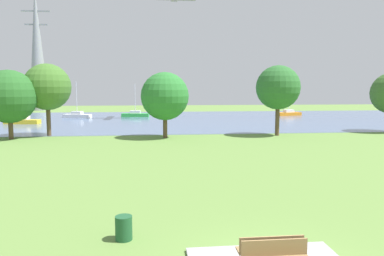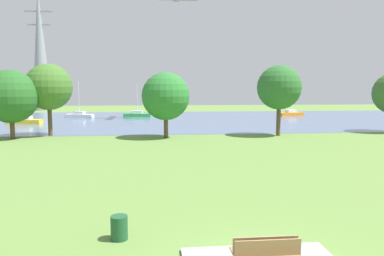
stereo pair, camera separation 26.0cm
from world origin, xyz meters
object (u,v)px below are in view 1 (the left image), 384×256
Objects in this scene: sailboat_yellow at (22,121)px; bench_facing_water at (270,252)px; sailboat_white at (77,115)px; tree_east_near at (9,97)px; tree_mid_shore at (47,87)px; electricity_pylon at (37,49)px; litter_bin at (124,228)px; sailboat_orange at (289,113)px; tree_west_near at (165,96)px; sailboat_green at (135,114)px; tree_east_far at (278,88)px.

bench_facing_water is at bearing -63.92° from sailboat_yellow.
tree_east_near reaches higher than sailboat_white.
tree_mid_shore reaches higher than tree_east_near.
electricity_pylon is (-12.45, 51.12, 9.98)m from tree_east_near.
litter_bin is at bearing -77.05° from sailboat_white.
tree_mid_shore is (3.05, 2.15, 0.94)m from tree_east_near.
bench_facing_water is at bearing -73.51° from sailboat_white.
sailboat_orange is 0.22× the size of electricity_pylon.
bench_facing_water is 0.34× the size of sailboat_yellow.
litter_bin is 59.68m from sailboat_orange.
electricity_pylon is at bearing 118.15° from tree_west_near.
tree_west_near is at bearing -130.01° from sailboat_orange.
tree_mid_shore is at bearing -61.83° from sailboat_yellow.
electricity_pylon reaches higher than tree_west_near.
tree_west_near is 0.23× the size of electricity_pylon.
sailboat_yellow is at bearing -142.79° from sailboat_green.
electricity_pylon reaches higher than sailboat_white.
sailboat_green is at bearing 68.67° from tree_east_near.
sailboat_orange is 0.82× the size of tree_mid_shore.
sailboat_green is 0.87× the size of tree_east_near.
sailboat_green is 0.21× the size of electricity_pylon.
bench_facing_water is 0.30× the size of sailboat_green.
sailboat_yellow is 0.79× the size of tree_east_near.
sailboat_white is at bearing 94.78° from tree_mid_shore.
electricity_pylon reaches higher than litter_bin.
tree_east_far reaches higher than tree_west_near.
electricity_pylon is (-29.67, 79.25, 13.71)m from bench_facing_water.
sailboat_green is 0.78× the size of tree_mid_shore.
sailboat_yellow is 0.81× the size of tree_west_near.
tree_west_near reaches higher than sailboat_green.
tree_east_near is at bearing -144.56° from sailboat_orange.
sailboat_green reaches higher than litter_bin.
bench_facing_water is 49.36m from sailboat_yellow.
electricity_pylon is at bearing 110.52° from bench_facing_water.
sailboat_orange is (43.68, 11.70, 0.01)m from sailboat_yellow.
tree_east_far is 65.40m from electricity_pylon.
bench_facing_water is 33.77m from tree_mid_shore.
tree_west_near reaches higher than sailboat_white.
sailboat_white is at bearing 87.86° from tree_east_near.
bench_facing_water is 2.25× the size of litter_bin.
sailboat_yellow is (-15.35, -11.65, -0.01)m from sailboat_green.
tree_west_near is at bearing -177.33° from tree_east_far.
sailboat_green is (-6.35, 55.98, -0.02)m from bench_facing_water.
tree_mid_shore is 12.55m from tree_west_near.
sailboat_orange is 0.94× the size of tree_west_near.
electricity_pylon is (-27.70, 51.76, 9.97)m from tree_west_near.
tree_east_far reaches higher than sailboat_white.
litter_bin is 29.12m from tree_east_near.
tree_east_near reaches higher than sailboat_green.
sailboat_orange reaches higher than bench_facing_water.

